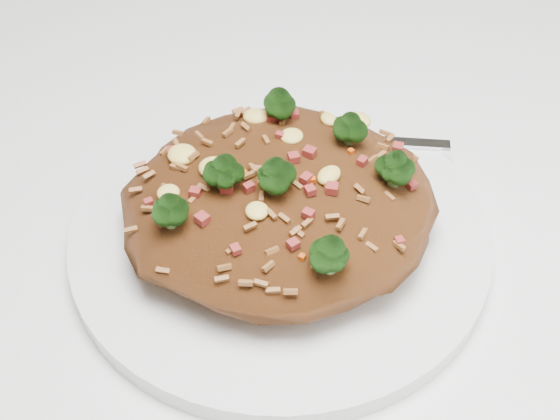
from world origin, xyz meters
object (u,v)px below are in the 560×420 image
object	(u,v)px
plate	(280,235)
fried_rice	(280,193)
fork	(342,139)
dining_table	(403,261)

from	to	relation	value
plate	fried_rice	distance (m)	0.04
fried_rice	fork	xyz separation A→B (m)	(0.05, 0.07, -0.03)
dining_table	fork	world-z (taller)	fork
dining_table	plate	xyz separation A→B (m)	(-0.10, -0.05, 0.10)
fork	plate	bearing A→B (deg)	-112.30
dining_table	fork	xyz separation A→B (m)	(-0.05, 0.03, 0.11)
plate	fried_rice	world-z (taller)	fried_rice
dining_table	plate	size ratio (longest dim) A/B	4.69
fried_rice	plate	bearing A→B (deg)	140.74
fried_rice	fork	size ratio (longest dim) A/B	1.15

